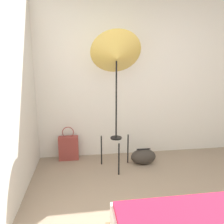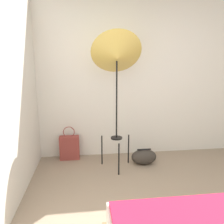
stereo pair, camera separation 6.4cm
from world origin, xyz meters
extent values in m
cube|color=silver|center=(0.00, 2.14, 1.30)|extent=(8.00, 0.05, 2.60)
cube|color=silver|center=(-1.49, 1.00, 1.30)|extent=(0.05, 8.00, 2.60)
cube|color=#B21938|center=(0.24, -0.11, 0.46)|extent=(1.58, 0.41, 0.04)
cylinder|color=black|center=(-0.28, 1.37, 0.23)|extent=(0.02, 0.02, 0.46)
cylinder|color=black|center=(-0.48, 1.73, 0.23)|extent=(0.02, 0.02, 0.46)
cylinder|color=black|center=(-0.07, 1.73, 0.23)|extent=(0.02, 0.02, 0.46)
cylinder|color=black|center=(-0.28, 1.61, 0.46)|extent=(0.17, 0.17, 0.02)
cylinder|color=black|center=(-0.28, 1.61, 1.05)|extent=(0.02, 0.02, 1.17)
cone|color=#D1B251|center=(-0.28, 1.61, 1.63)|extent=(0.71, 0.56, 0.64)
cube|color=brown|center=(-0.99, 1.99, 0.19)|extent=(0.31, 0.12, 0.39)
torus|color=brown|center=(-0.99, 1.99, 0.46)|extent=(0.18, 0.01, 0.18)
ellipsoid|color=#332D28|center=(0.16, 1.66, 0.12)|extent=(0.39, 0.23, 0.23)
cube|color=black|center=(0.16, 1.66, 0.24)|extent=(0.21, 0.04, 0.01)
camera|label=1|loc=(-0.78, -1.39, 1.51)|focal=35.00mm
camera|label=2|loc=(-0.71, -1.40, 1.51)|focal=35.00mm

